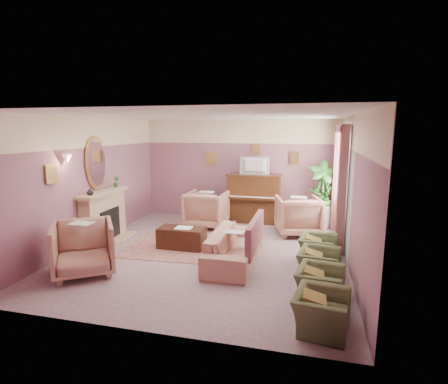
% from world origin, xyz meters
% --- Properties ---
extents(floor, '(5.50, 6.00, 0.01)m').
position_xyz_m(floor, '(0.00, 0.00, 0.00)').
color(floor, gray).
rests_on(floor, ground).
extents(ceiling, '(5.50, 6.00, 0.01)m').
position_xyz_m(ceiling, '(0.00, 0.00, 2.80)').
color(ceiling, white).
rests_on(ceiling, wall_back).
extents(wall_back, '(5.50, 0.02, 2.80)m').
position_xyz_m(wall_back, '(0.00, 3.00, 1.40)').
color(wall_back, '#79536F').
rests_on(wall_back, floor).
extents(wall_front, '(5.50, 0.02, 2.80)m').
position_xyz_m(wall_front, '(0.00, -3.00, 1.40)').
color(wall_front, '#79536F').
rests_on(wall_front, floor).
extents(wall_left, '(0.02, 6.00, 2.80)m').
position_xyz_m(wall_left, '(-2.75, 0.00, 1.40)').
color(wall_left, '#79536F').
rests_on(wall_left, floor).
extents(wall_right, '(0.02, 6.00, 2.80)m').
position_xyz_m(wall_right, '(2.75, 0.00, 1.40)').
color(wall_right, '#79536F').
rests_on(wall_right, floor).
extents(picture_rail_band, '(5.50, 0.01, 0.65)m').
position_xyz_m(picture_rail_band, '(0.00, 2.99, 2.47)').
color(picture_rail_band, '#FFEEC6').
rests_on(picture_rail_band, wall_back).
extents(stripe_panel, '(0.01, 3.00, 2.15)m').
position_xyz_m(stripe_panel, '(2.73, 1.30, 1.07)').
color(stripe_panel, '#B1B9AC').
rests_on(stripe_panel, wall_right).
extents(fireplace_surround, '(0.30, 1.40, 1.10)m').
position_xyz_m(fireplace_surround, '(-2.59, 0.20, 0.55)').
color(fireplace_surround, '#C9AF85').
rests_on(fireplace_surround, floor).
extents(fireplace_inset, '(0.18, 0.72, 0.68)m').
position_xyz_m(fireplace_inset, '(-2.49, 0.20, 0.40)').
color(fireplace_inset, black).
rests_on(fireplace_inset, floor).
extents(fire_ember, '(0.06, 0.54, 0.10)m').
position_xyz_m(fire_ember, '(-2.45, 0.20, 0.22)').
color(fire_ember, '#F93412').
rests_on(fire_ember, floor).
extents(mantel_shelf, '(0.40, 1.55, 0.07)m').
position_xyz_m(mantel_shelf, '(-2.56, 0.20, 1.12)').
color(mantel_shelf, '#C9AF85').
rests_on(mantel_shelf, fireplace_surround).
extents(hearth, '(0.55, 1.50, 0.02)m').
position_xyz_m(hearth, '(-2.39, 0.20, 0.01)').
color(hearth, '#C9AF85').
rests_on(hearth, floor).
extents(mirror_frame, '(0.04, 0.72, 1.20)m').
position_xyz_m(mirror_frame, '(-2.70, 0.20, 1.80)').
color(mirror_frame, tan).
rests_on(mirror_frame, wall_left).
extents(mirror_glass, '(0.01, 0.60, 1.06)m').
position_xyz_m(mirror_glass, '(-2.67, 0.20, 1.80)').
color(mirror_glass, white).
rests_on(mirror_glass, wall_left).
extents(sconce_shade, '(0.20, 0.20, 0.16)m').
position_xyz_m(sconce_shade, '(-2.62, -0.85, 1.98)').
color(sconce_shade, tan).
rests_on(sconce_shade, wall_left).
extents(piano, '(1.40, 0.60, 1.30)m').
position_xyz_m(piano, '(0.50, 2.68, 0.65)').
color(piano, '#472613').
rests_on(piano, floor).
extents(piano_keyshelf, '(1.30, 0.12, 0.06)m').
position_xyz_m(piano_keyshelf, '(0.50, 2.33, 0.72)').
color(piano_keyshelf, '#472613').
rests_on(piano_keyshelf, piano).
extents(piano_keys, '(1.20, 0.08, 0.02)m').
position_xyz_m(piano_keys, '(0.50, 2.33, 0.76)').
color(piano_keys, silver).
rests_on(piano_keys, piano).
extents(piano_top, '(1.45, 0.65, 0.04)m').
position_xyz_m(piano_top, '(0.50, 2.68, 1.31)').
color(piano_top, '#472613').
rests_on(piano_top, piano).
extents(television, '(0.80, 0.12, 0.48)m').
position_xyz_m(television, '(0.50, 2.63, 1.60)').
color(television, black).
rests_on(television, piano).
extents(print_back_left, '(0.30, 0.03, 0.38)m').
position_xyz_m(print_back_left, '(-0.80, 2.96, 1.72)').
color(print_back_left, tan).
rests_on(print_back_left, wall_back).
extents(print_back_right, '(0.26, 0.03, 0.34)m').
position_xyz_m(print_back_right, '(1.55, 2.96, 1.78)').
color(print_back_right, tan).
rests_on(print_back_right, wall_back).
extents(print_back_mid, '(0.22, 0.03, 0.26)m').
position_xyz_m(print_back_mid, '(0.50, 2.96, 2.00)').
color(print_back_mid, tan).
rests_on(print_back_mid, wall_back).
extents(print_left_wall, '(0.03, 0.28, 0.36)m').
position_xyz_m(print_left_wall, '(-2.71, -1.20, 1.72)').
color(print_left_wall, tan).
rests_on(print_left_wall, wall_left).
extents(window_blind, '(0.03, 1.40, 1.80)m').
position_xyz_m(window_blind, '(2.70, 1.55, 1.70)').
color(window_blind, beige).
rests_on(window_blind, wall_right).
extents(curtain_left, '(0.16, 0.34, 2.60)m').
position_xyz_m(curtain_left, '(2.62, 0.63, 1.30)').
color(curtain_left, '#8C4C54').
rests_on(curtain_left, floor).
extents(curtain_right, '(0.16, 0.34, 2.60)m').
position_xyz_m(curtain_right, '(2.62, 2.47, 1.30)').
color(curtain_right, '#8C4C54').
rests_on(curtain_right, floor).
extents(pelmet, '(0.16, 2.20, 0.16)m').
position_xyz_m(pelmet, '(2.62, 1.55, 2.56)').
color(pelmet, '#8C4C54').
rests_on(pelmet, wall_right).
extents(mantel_plant, '(0.16, 0.16, 0.28)m').
position_xyz_m(mantel_plant, '(-2.55, 0.75, 1.29)').
color(mantel_plant, '#327E2C').
rests_on(mantel_plant, mantel_shelf).
extents(mantel_vase, '(0.16, 0.16, 0.16)m').
position_xyz_m(mantel_vase, '(-2.55, -0.30, 1.23)').
color(mantel_vase, '#FFEEC6').
rests_on(mantel_vase, mantel_shelf).
extents(area_rug, '(2.58, 1.92, 0.01)m').
position_xyz_m(area_rug, '(-0.60, 0.16, 0.01)').
color(area_rug, '#A2685A').
rests_on(area_rug, floor).
extents(coffee_table, '(1.00, 0.50, 0.45)m').
position_xyz_m(coffee_table, '(-0.65, 0.12, 0.23)').
color(coffee_table, '#35180E').
rests_on(coffee_table, floor).
extents(table_paper, '(0.35, 0.28, 0.01)m').
position_xyz_m(table_paper, '(-0.60, 0.12, 0.46)').
color(table_paper, white).
rests_on(table_paper, coffee_table).
extents(sofa, '(0.70, 2.10, 0.85)m').
position_xyz_m(sofa, '(0.62, -0.39, 0.42)').
color(sofa, tan).
rests_on(sofa, floor).
extents(sofa_throw, '(0.11, 1.59, 0.58)m').
position_xyz_m(sofa_throw, '(1.02, -0.39, 0.60)').
color(sofa_throw, '#8C4C54').
rests_on(sofa_throw, sofa).
extents(floral_armchair_left, '(1.00, 1.00, 1.04)m').
position_xyz_m(floral_armchair_left, '(-0.62, 1.88, 0.52)').
color(floral_armchair_left, tan).
rests_on(floral_armchair_left, floor).
extents(floral_armchair_right, '(1.00, 1.00, 1.04)m').
position_xyz_m(floral_armchair_right, '(1.74, 1.75, 0.52)').
color(floral_armchair_right, tan).
rests_on(floral_armchair_right, floor).
extents(floral_armchair_front, '(1.00, 1.00, 1.04)m').
position_xyz_m(floral_armchair_front, '(-1.85, -1.59, 0.52)').
color(floral_armchair_front, tan).
rests_on(floral_armchair_front, floor).
extents(olive_chair_a, '(0.54, 0.76, 0.66)m').
position_xyz_m(olive_chair_a, '(2.20, -2.40, 0.33)').
color(olive_chair_a, '#5A663B').
rests_on(olive_chair_a, floor).
extents(olive_chair_b, '(0.54, 0.76, 0.66)m').
position_xyz_m(olive_chair_b, '(2.20, -1.58, 0.33)').
color(olive_chair_b, '#5A663B').
rests_on(olive_chair_b, floor).
extents(olive_chair_c, '(0.54, 0.76, 0.66)m').
position_xyz_m(olive_chair_c, '(2.20, -0.76, 0.33)').
color(olive_chair_c, '#5A663B').
rests_on(olive_chair_c, floor).
extents(olive_chair_d, '(0.54, 0.76, 0.66)m').
position_xyz_m(olive_chair_d, '(2.20, 0.06, 0.33)').
color(olive_chair_d, '#5A663B').
rests_on(olive_chair_d, floor).
extents(side_table, '(0.52, 0.52, 0.70)m').
position_xyz_m(side_table, '(2.31, 2.56, 0.35)').
color(side_table, white).
rests_on(side_table, floor).
extents(side_plant_big, '(0.30, 0.30, 0.34)m').
position_xyz_m(side_plant_big, '(2.31, 2.56, 0.87)').
color(side_plant_big, '#327E2C').
rests_on(side_plant_big, side_table).
extents(side_plant_small, '(0.16, 0.16, 0.28)m').
position_xyz_m(side_plant_small, '(2.43, 2.46, 0.84)').
color(side_plant_small, '#327E2C').
rests_on(side_plant_small, side_table).
extents(palm_pot, '(0.34, 0.34, 0.34)m').
position_xyz_m(palm_pot, '(2.32, 2.49, 0.17)').
color(palm_pot, '#A35B44').
rests_on(palm_pot, floor).
extents(palm_plant, '(0.76, 0.76, 1.44)m').
position_xyz_m(palm_plant, '(2.32, 2.49, 1.06)').
color(palm_plant, '#327E2C').
rests_on(palm_plant, palm_pot).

